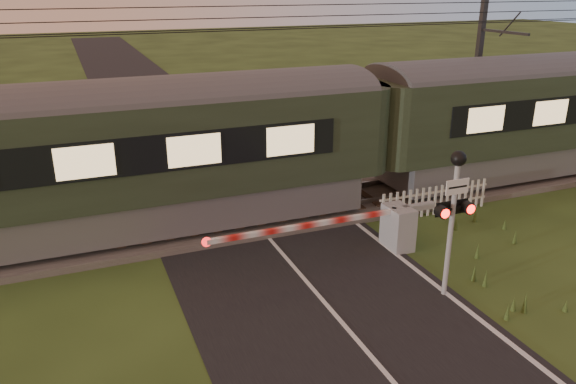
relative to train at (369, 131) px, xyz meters
name	(u,v)px	position (x,y,z in m)	size (l,w,h in m)	color
ground	(351,334)	(-3.96, -6.50, -2.30)	(160.00, 160.00, 0.00)	#283A16
road	(357,340)	(-3.94, -6.73, -2.29)	(6.00, 140.00, 0.03)	black
track_bed	(250,215)	(-3.96, 0.00, -2.24)	(140.00, 3.40, 0.39)	#47423D
overhead_wires	(245,21)	(-3.96, 0.00, 3.42)	(120.00, 0.62, 0.62)	black
train	(369,131)	(0.00, 0.00, 0.00)	(43.38, 2.99, 4.04)	slate
boom_gate	(390,227)	(-1.20, -3.42, -1.65)	(6.35, 0.90, 1.20)	gray
crossing_signal	(454,199)	(-1.27, -5.92, 0.04)	(0.87, 0.36, 3.41)	gray
picket_fence	(435,200)	(1.33, -1.89, -1.84)	(3.85, 0.08, 0.93)	silver
catenary_mast	(477,78)	(5.91, 2.22, 0.99)	(0.20, 2.45, 6.32)	#2D2D30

